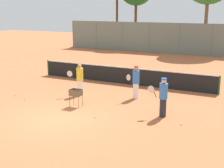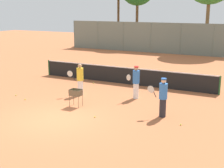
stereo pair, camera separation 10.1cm
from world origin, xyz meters
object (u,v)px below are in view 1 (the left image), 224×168
Objects in this scene: player_yellow_shirt at (80,79)px; ball_cart at (76,94)px; player_white_outfit at (163,97)px; player_red_cap at (136,82)px; tennis_net at (123,75)px.

player_yellow_shirt is 2.02× the size of ball_cart.
player_white_outfit is 3.00m from player_red_cap.
tennis_net is 6.27m from player_white_outfit.
player_white_outfit is 5.27m from player_yellow_shirt.
player_yellow_shirt is at bearing -107.01° from tennis_net.
player_red_cap is at bearing 51.52° from ball_cart.
tennis_net is 6.76× the size of player_red_cap.
player_red_cap is at bearing -59.61° from player_white_outfit.
player_red_cap is 3.32m from ball_cart.
player_white_outfit reaches higher than ball_cart.
ball_cart is (-0.14, -5.25, 0.08)m from tennis_net.
ball_cart is (0.90, -1.83, -0.26)m from player_yellow_shirt.
tennis_net is 5.25m from ball_cart.
tennis_net is 3.29m from player_red_cap.
player_yellow_shirt is (-5.09, 1.36, -0.01)m from player_white_outfit.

